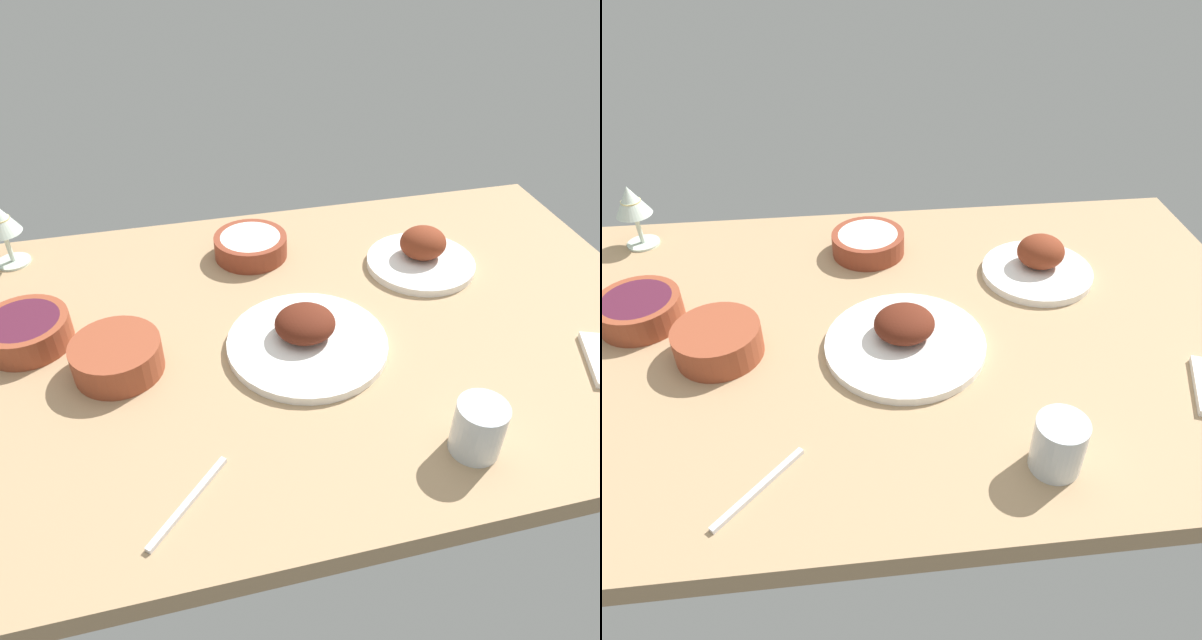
{
  "view_description": "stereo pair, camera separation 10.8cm",
  "coord_description": "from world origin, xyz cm",
  "views": [
    {
      "loc": [
        -19.97,
        -82.24,
        73.29
      ],
      "look_at": [
        0.0,
        0.0,
        6.0
      ],
      "focal_mm": 33.35,
      "sensor_mm": 36.0,
      "label": 1
    },
    {
      "loc": [
        -9.33,
        -84.11,
        73.29
      ],
      "look_at": [
        0.0,
        0.0,
        6.0
      ],
      "focal_mm": 33.35,
      "sensor_mm": 36.0,
      "label": 2
    }
  ],
  "objects": [
    {
      "name": "dining_table",
      "position": [
        0.0,
        0.0,
        2.0
      ],
      "size": [
        140.0,
        90.0,
        4.0
      ],
      "primitive_type": "cube",
      "color": "tan",
      "rests_on": "ground"
    },
    {
      "name": "plate_near_viewer",
      "position": [
        29.92,
        14.95,
        6.44
      ],
      "size": [
        22.55,
        22.55,
        8.05
      ],
      "color": "white",
      "rests_on": "dining_table"
    },
    {
      "name": "plate_far_side",
      "position": [
        -0.21,
        -4.87,
        5.87
      ],
      "size": [
        28.39,
        28.39,
        6.88
      ],
      "color": "white",
      "rests_on": "dining_table"
    },
    {
      "name": "bowl_cream",
      "position": [
        -4.38,
        26.96,
        6.56
      ],
      "size": [
        15.61,
        15.61,
        4.67
      ],
      "color": "brown",
      "rests_on": "dining_table"
    },
    {
      "name": "bowl_onions",
      "position": [
        -47.85,
        7.42,
        6.87
      ],
      "size": [
        15.36,
        15.36,
        5.26
      ],
      "color": "brown",
      "rests_on": "dining_table"
    },
    {
      "name": "bowl_soup",
      "position": [
        -32.23,
        -3.45,
        7.13
      ],
      "size": [
        15.05,
        15.05,
        5.76
      ],
      "color": "brown",
      "rests_on": "dining_table"
    },
    {
      "name": "wine_glass",
      "position": [
        -54.11,
        36.0,
        13.93
      ],
      "size": [
        7.6,
        7.6,
        14.0
      ],
      "color": "silver",
      "rests_on": "dining_table"
    },
    {
      "name": "water_tumbler",
      "position": [
        18.24,
        -33.08,
        8.36
      ],
      "size": [
        7.45,
        7.45,
        8.72
      ],
      "primitive_type": "cylinder",
      "color": "silver",
      "rests_on": "dining_table"
    },
    {
      "name": "fork_loose",
      "position": [
        -23.41,
        -32.78,
        4.4
      ],
      "size": [
        11.99,
        12.65,
        0.8
      ],
      "primitive_type": "cube",
      "rotation": [
        0.0,
        0.0,
        3.96
      ],
      "color": "silver",
      "rests_on": "dining_table"
    }
  ]
}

